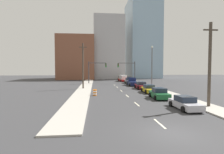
# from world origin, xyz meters

# --- Properties ---
(ground_plane) EXTENTS (200.00, 200.00, 0.00)m
(ground_plane) POSITION_xyz_m (0.00, 0.00, 0.00)
(ground_plane) COLOR #38383A
(sidewalk_left) EXTENTS (2.76, 90.74, 0.13)m
(sidewalk_left) POSITION_xyz_m (-7.04, 45.37, 0.07)
(sidewalk_left) COLOR #ADA89E
(sidewalk_left) RESTS_ON ground
(sidewalk_right) EXTENTS (2.76, 90.74, 0.13)m
(sidewalk_right) POSITION_xyz_m (7.04, 45.37, 0.07)
(sidewalk_right) COLOR #ADA89E
(sidewalk_right) RESTS_ON ground
(lane_stripe_at_2m) EXTENTS (0.16, 2.40, 0.01)m
(lane_stripe_at_2m) POSITION_xyz_m (0.00, 2.00, 0.00)
(lane_stripe_at_2m) COLOR beige
(lane_stripe_at_2m) RESTS_ON ground
(lane_stripe_at_9m) EXTENTS (0.16, 2.40, 0.01)m
(lane_stripe_at_9m) POSITION_xyz_m (0.00, 9.29, 0.00)
(lane_stripe_at_9m) COLOR beige
(lane_stripe_at_9m) RESTS_ON ground
(lane_stripe_at_15m) EXTENTS (0.16, 2.40, 0.01)m
(lane_stripe_at_15m) POSITION_xyz_m (0.00, 15.45, 0.00)
(lane_stripe_at_15m) COLOR beige
(lane_stripe_at_15m) RESTS_ON ground
(lane_stripe_at_22m) EXTENTS (0.16, 2.40, 0.01)m
(lane_stripe_at_22m) POSITION_xyz_m (0.00, 21.67, 0.00)
(lane_stripe_at_22m) COLOR beige
(lane_stripe_at_22m) RESTS_ON ground
(lane_stripe_at_28m) EXTENTS (0.16, 2.40, 0.01)m
(lane_stripe_at_28m) POSITION_xyz_m (0.00, 28.13, 0.00)
(lane_stripe_at_28m) COLOR beige
(lane_stripe_at_28m) RESTS_ON ground
(lane_stripe_at_33m) EXTENTS (0.16, 2.40, 0.01)m
(lane_stripe_at_33m) POSITION_xyz_m (0.00, 33.14, 0.00)
(lane_stripe_at_33m) COLOR beige
(lane_stripe_at_33m) RESTS_ON ground
(building_brick_left) EXTENTS (14.00, 16.00, 16.73)m
(building_brick_left) POSITION_xyz_m (-12.22, 61.48, 8.36)
(building_brick_left) COLOR brown
(building_brick_left) RESTS_ON ground
(building_office_center) EXTENTS (12.00, 20.00, 24.85)m
(building_office_center) POSITION_xyz_m (0.60, 65.48, 12.43)
(building_office_center) COLOR #A8A8AD
(building_office_center) RESTS_ON ground
(building_glass_right) EXTENTS (13.00, 20.00, 35.36)m
(building_glass_right) POSITION_xyz_m (16.73, 69.48, 17.68)
(building_glass_right) COLOR #8CADC6
(building_glass_right) RESTS_ON ground
(traffic_signal_left) EXTENTS (5.00, 0.35, 6.10)m
(traffic_signal_left) POSITION_xyz_m (-5.18, 37.50, 4.01)
(traffic_signal_left) COLOR #38383D
(traffic_signal_left) RESTS_ON ground
(traffic_signal_right) EXTENTS (5.00, 0.35, 6.10)m
(traffic_signal_right) POSITION_xyz_m (4.72, 37.50, 4.01)
(traffic_signal_right) COLOR #38383D
(traffic_signal_right) RESTS_ON ground
(utility_pole_right_near) EXTENTS (1.60, 0.32, 9.04)m
(utility_pole_right_near) POSITION_xyz_m (7.28, 6.86, 4.64)
(utility_pole_right_near) COLOR #473D33
(utility_pole_right_near) RESTS_ON ground
(utility_pole_left_mid) EXTENTS (1.60, 0.32, 9.30)m
(utility_pole_left_mid) POSITION_xyz_m (-7.34, 25.42, 4.77)
(utility_pole_left_mid) COLOR #473D33
(utility_pole_left_mid) RESTS_ON ground
(traffic_barrel) EXTENTS (0.56, 0.56, 0.95)m
(traffic_barrel) POSITION_xyz_m (-4.93, 16.18, 0.47)
(traffic_barrel) COLOR orange
(traffic_barrel) RESTS_ON ground
(street_lamp) EXTENTS (0.44, 0.44, 8.86)m
(street_lamp) POSITION_xyz_m (6.91, 24.80, 5.10)
(street_lamp) COLOR #4C4C51
(street_lamp) RESTS_ON ground
(sedan_silver) EXTENTS (2.05, 4.29, 1.36)m
(sedan_silver) POSITION_xyz_m (4.33, 6.35, 0.62)
(sedan_silver) COLOR #B2B2BC
(sedan_silver) RESTS_ON ground
(sedan_green) EXTENTS (2.32, 4.42, 1.49)m
(sedan_green) POSITION_xyz_m (4.02, 12.79, 0.68)
(sedan_green) COLOR #1E6033
(sedan_green) RESTS_ON ground
(sedan_yellow) EXTENTS (2.12, 4.61, 1.37)m
(sedan_yellow) POSITION_xyz_m (4.38, 18.65, 0.64)
(sedan_yellow) COLOR gold
(sedan_yellow) RESTS_ON ground
(sedan_maroon) EXTENTS (2.17, 4.71, 1.44)m
(sedan_maroon) POSITION_xyz_m (4.55, 24.46, 0.67)
(sedan_maroon) COLOR maroon
(sedan_maroon) RESTS_ON ground
(pickup_truck_navy) EXTENTS (2.39, 6.10, 1.90)m
(pickup_truck_navy) POSITION_xyz_m (4.25, 31.57, 0.78)
(pickup_truck_navy) COLOR #141E47
(pickup_truck_navy) RESTS_ON ground
(sedan_white) EXTENTS (2.31, 4.72, 1.52)m
(sedan_white) POSITION_xyz_m (4.60, 38.38, 0.70)
(sedan_white) COLOR silver
(sedan_white) RESTS_ON ground
(box_truck_red) EXTENTS (2.53, 6.33, 2.02)m
(box_truck_red) POSITION_xyz_m (4.07, 45.42, 0.95)
(box_truck_red) COLOR red
(box_truck_red) RESTS_ON ground
(sedan_tan) EXTENTS (2.23, 4.37, 1.36)m
(sedan_tan) POSITION_xyz_m (4.51, 52.46, 0.62)
(sedan_tan) COLOR tan
(sedan_tan) RESTS_ON ground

